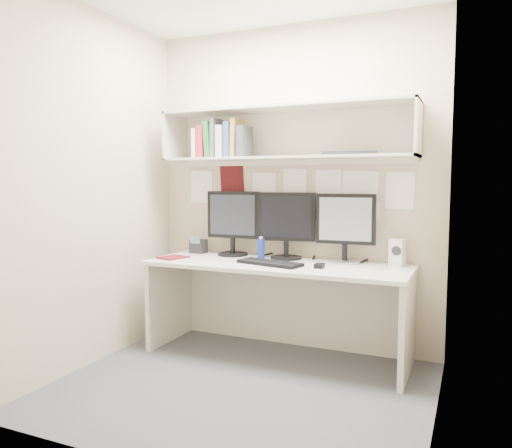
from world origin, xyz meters
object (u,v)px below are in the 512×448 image
at_px(speaker, 397,252).
at_px(maroon_notebook, 173,257).
at_px(monitor_center, 287,223).
at_px(keyboard, 270,263).
at_px(desk, 277,310).
at_px(desk_phone, 198,246).
at_px(monitor_left, 233,221).
at_px(monitor_right, 345,226).

distance_m(speaker, maroon_notebook, 1.75).
distance_m(monitor_center, keyboard, 0.42).
relative_size(desk, keyboard, 4.01).
relative_size(maroon_notebook, desk_phone, 1.41).
xyz_separation_m(speaker, desk_phone, (-1.67, -0.02, -0.04)).
bearing_deg(monitor_left, speaker, -2.66).
bearing_deg(keyboard, desk, 92.05).
relative_size(desk, monitor_right, 3.80).
height_order(keyboard, desk_phone, desk_phone).
distance_m(keyboard, maroon_notebook, 0.83).
height_order(monitor_center, keyboard, monitor_center).
bearing_deg(monitor_center, keyboard, -104.59).
bearing_deg(desk, speaker, 14.80).
bearing_deg(maroon_notebook, speaker, 26.68).
relative_size(monitor_left, maroon_notebook, 2.49).
bearing_deg(monitor_center, monitor_left, 168.48).
height_order(monitor_right, speaker, monitor_right).
bearing_deg(monitor_center, desk, -100.73).
distance_m(keyboard, speaker, 0.94).
height_order(desk, keyboard, keyboard).
relative_size(speaker, desk_phone, 1.30).
distance_m(monitor_center, desk_phone, 0.84).
relative_size(monitor_left, speaker, 2.70).
height_order(monitor_center, speaker, monitor_center).
bearing_deg(maroon_notebook, monitor_right, 29.63).
xyz_separation_m(desk, maroon_notebook, (-0.85, -0.12, 0.37)).
bearing_deg(desk_phone, monitor_right, 3.37).
xyz_separation_m(desk, monitor_center, (-0.00, 0.22, 0.65)).
height_order(monitor_left, monitor_center, monitor_left).
bearing_deg(desk, monitor_left, 155.46).
bearing_deg(monitor_center, desk_phone, 169.10).
relative_size(desk, desk_phone, 13.07).
bearing_deg(speaker, keyboard, -148.99).
xyz_separation_m(desk, keyboard, (-0.02, -0.10, 0.38)).
distance_m(desk, maroon_notebook, 0.94).
distance_m(desk, monitor_right, 0.83).
distance_m(desk, speaker, 1.00).
bearing_deg(monitor_center, maroon_notebook, -169.51).
bearing_deg(monitor_left, keyboard, -37.46).
height_order(desk, monitor_right, monitor_right).
relative_size(monitor_center, speaker, 2.68).
bearing_deg(monitor_left, monitor_right, -2.98).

